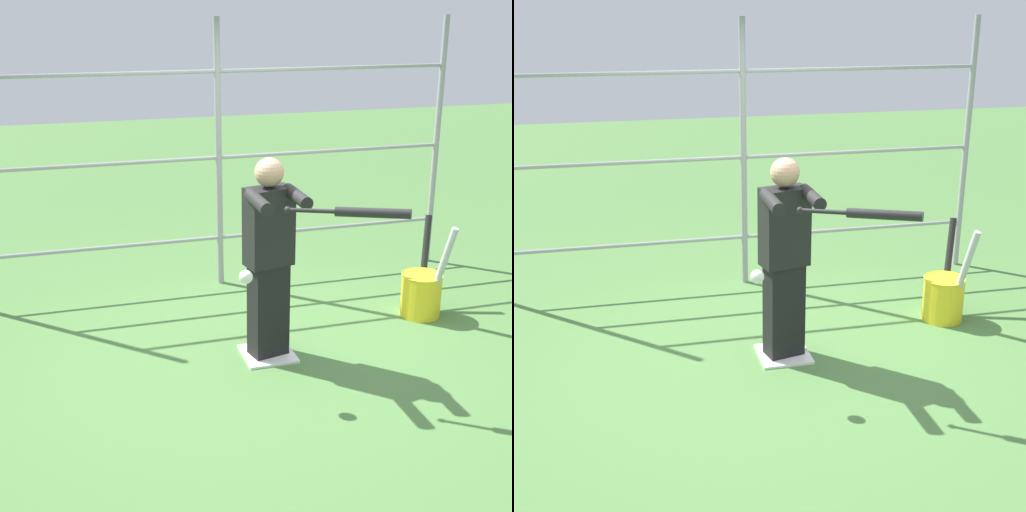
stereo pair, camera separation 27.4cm
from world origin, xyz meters
TOP-DOWN VIEW (x-y plane):
  - ground_plane at (0.00, 0.00)m, footprint 24.00×24.00m
  - home_plate at (0.00, 0.00)m, footprint 0.40×0.40m
  - fence_backstop at (0.00, -1.60)m, footprint 4.62×0.06m
  - batter at (0.00, 0.02)m, footprint 0.40×0.60m
  - baseball_bat_swinging at (-0.42, 0.71)m, footprint 0.72×0.52m
  - softball_in_flight at (0.31, 0.47)m, footprint 0.10×0.10m
  - bat_bucket at (-1.54, -0.35)m, footprint 0.42×0.65m

SIDE VIEW (x-z plane):
  - ground_plane at x=0.00m, z-range 0.00..0.00m
  - home_plate at x=0.00m, z-range 0.00..0.02m
  - bat_bucket at x=-1.54m, z-range -0.22..0.67m
  - batter at x=0.00m, z-range 0.06..1.65m
  - softball_in_flight at x=0.31m, z-range 0.83..0.93m
  - fence_backstop at x=0.00m, z-range 0.00..2.52m
  - baseball_bat_swinging at x=-0.42m, z-range 1.29..1.40m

